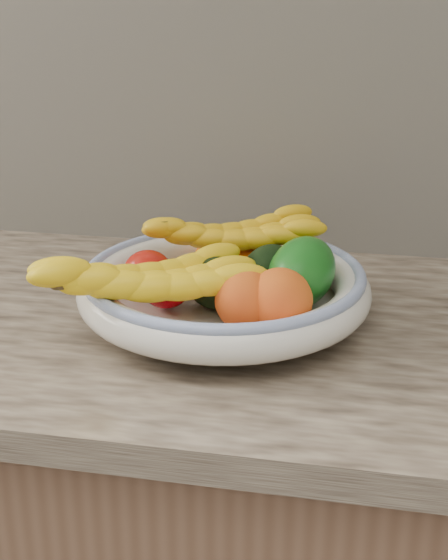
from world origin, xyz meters
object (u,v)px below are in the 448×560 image
green_mango (302,272)px  banana_bunch_front (148,286)px  fruit_bowl (224,288)px  banana_bunch_back (232,239)px

green_mango → banana_bunch_front: size_ratio=0.43×
fruit_bowl → banana_bunch_front: (-0.08, -0.09, 0.03)m
banana_bunch_back → banana_bunch_front: 0.19m
banana_bunch_back → green_mango: bearing=-56.5°
fruit_bowl → green_mango: green_mango is taller
green_mango → banana_bunch_front: green_mango is taller
green_mango → banana_bunch_back: 0.13m
green_mango → banana_bunch_front: bearing=-140.4°
banana_bunch_front → green_mango: bearing=-3.5°
banana_bunch_front → banana_bunch_back: bearing=35.6°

